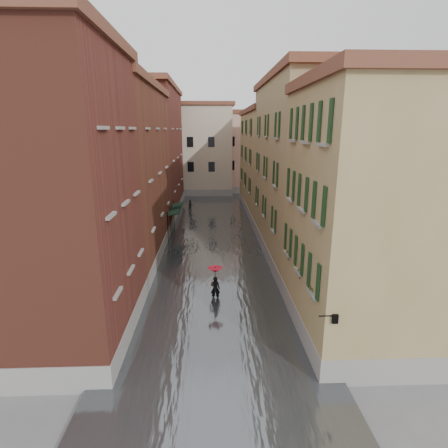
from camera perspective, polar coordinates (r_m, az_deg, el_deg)
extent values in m
plane|color=slate|center=(19.87, -1.48, -14.10)|extent=(120.00, 120.00, 0.00)
cube|color=#4C5054|center=(31.82, -1.81, -2.41)|extent=(10.00, 60.00, 0.20)
cube|color=brown|center=(17.09, -25.75, 2.80)|extent=(6.00, 8.00, 13.00)
cube|color=brown|center=(27.42, -16.76, 7.28)|extent=(6.00, 14.00, 12.50)
cube|color=brown|center=(41.98, -11.80, 11.17)|extent=(6.00, 16.00, 14.00)
cube|color=olive|center=(17.39, 22.22, 0.83)|extent=(6.00, 8.00, 11.50)
cube|color=#977D5B|center=(27.48, 13.06, 8.07)|extent=(6.00, 14.00, 13.00)
cube|color=olive|center=(42.14, 7.70, 9.65)|extent=(6.00, 16.00, 11.50)
cube|color=#BDB196|center=(55.50, -5.25, 11.81)|extent=(12.00, 9.00, 13.00)
cube|color=tan|center=(57.78, 3.99, 11.47)|extent=(10.00, 9.00, 12.00)
cube|color=black|center=(32.17, -8.02, 2.16)|extent=(1.09, 3.24, 0.31)
cylinder|color=black|center=(30.94, -9.15, -0.60)|extent=(0.06, 0.06, 2.80)
cylinder|color=black|center=(34.06, -8.52, 0.88)|extent=(0.06, 0.06, 2.80)
cube|color=black|center=(34.05, -7.71, 2.90)|extent=(1.09, 3.16, 0.31)
cylinder|color=black|center=(32.84, -8.75, 0.33)|extent=(0.06, 0.06, 2.80)
cylinder|color=black|center=(35.89, -8.21, 1.63)|extent=(0.06, 0.06, 2.80)
cylinder|color=black|center=(13.79, 16.43, -14.20)|extent=(0.60, 0.05, 0.05)
cube|color=black|center=(13.93, 17.61, -14.45)|extent=(0.22, 0.22, 0.35)
cube|color=beige|center=(13.93, 17.61, -14.45)|extent=(0.14, 0.14, 0.24)
cube|color=#9E6033|center=(15.28, 14.60, -10.83)|extent=(0.22, 0.85, 0.18)
imported|color=#265926|center=(15.10, 14.71, -9.39)|extent=(0.59, 0.51, 0.66)
cube|color=#9E6033|center=(17.03, 12.68, -7.90)|extent=(0.22, 0.85, 0.18)
imported|color=#265926|center=(16.87, 12.77, -6.59)|extent=(0.59, 0.51, 0.66)
cube|color=#9E6033|center=(19.25, 10.85, -5.06)|extent=(0.22, 0.85, 0.18)
imported|color=#265926|center=(19.11, 10.91, -3.88)|extent=(0.59, 0.51, 0.66)
imported|color=black|center=(20.69, -1.43, -10.50)|extent=(0.59, 0.42, 1.51)
cube|color=beige|center=(20.65, -2.22, -9.95)|extent=(0.08, 0.30, 0.38)
cylinder|color=black|center=(20.44, -1.44, -8.99)|extent=(0.02, 0.02, 1.00)
cone|color=red|center=(20.22, -1.45, -7.52)|extent=(0.86, 0.86, 0.28)
imported|color=black|center=(42.57, -5.47, 2.91)|extent=(0.85, 0.77, 1.43)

